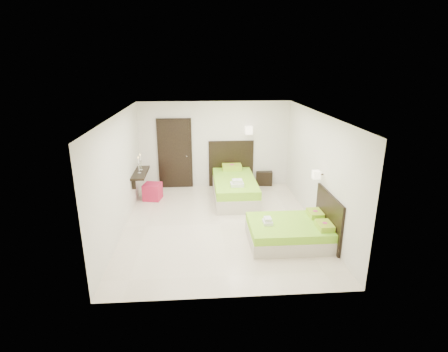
{
  "coord_description": "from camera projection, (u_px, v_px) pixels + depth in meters",
  "views": [
    {
      "loc": [
        -0.47,
        -7.55,
        3.65
      ],
      "look_at": [
        0.1,
        0.3,
        1.1
      ],
      "focal_mm": 28.0,
      "sensor_mm": 36.0,
      "label": 1
    }
  ],
  "objects": [
    {
      "name": "nightstand",
      "position": [
        264.0,
        177.0,
        11.0
      ],
      "size": [
        0.55,
        0.51,
        0.45
      ],
      "primitive_type": "cube",
      "rotation": [
        0.0,
        0.0,
        -0.12
      ],
      "color": "black",
      "rests_on": "ground"
    },
    {
      "name": "console_shelf",
      "position": [
        140.0,
        173.0,
        9.44
      ],
      "size": [
        0.35,
        1.2,
        0.78
      ],
      "color": "black",
      "rests_on": "ground"
    },
    {
      "name": "door",
      "position": [
        175.0,
        154.0,
        10.47
      ],
      "size": [
        1.02,
        0.15,
        2.14
      ],
      "color": "black",
      "rests_on": "ground"
    },
    {
      "name": "floor",
      "position": [
        221.0,
        224.0,
        8.32
      ],
      "size": [
        5.5,
        5.5,
        0.0
      ],
      "primitive_type": "plane",
      "color": "beige",
      "rests_on": "ground"
    },
    {
      "name": "bed_single",
      "position": [
        234.0,
        186.0,
        9.86
      ],
      "size": [
        1.37,
        2.28,
        1.88
      ],
      "color": "beige",
      "rests_on": "ground"
    },
    {
      "name": "ottoman",
      "position": [
        153.0,
        192.0,
        9.76
      ],
      "size": [
        0.54,
        0.54,
        0.46
      ],
      "primitive_type": "cube",
      "rotation": [
        0.0,
        0.0,
        -0.19
      ],
      "color": "#AA1637",
      "rests_on": "ground"
    },
    {
      "name": "bed_double",
      "position": [
        293.0,
        231.0,
        7.41
      ],
      "size": [
        1.71,
        1.46,
        1.41
      ],
      "color": "beige",
      "rests_on": "ground"
    }
  ]
}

